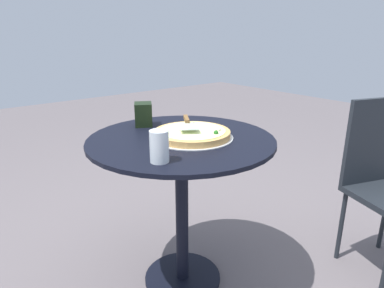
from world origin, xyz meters
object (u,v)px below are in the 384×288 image
pizza_on_tray (192,134)px  patio_chair_near (384,176)px  patio_table (182,174)px  drinking_cup (159,146)px  pizza_server (187,123)px  napkin_dispenser (143,114)px

pizza_on_tray → patio_chair_near: bearing=149.7°
pizza_on_tray → patio_table: bearing=-37.8°
drinking_cup → patio_chair_near: (-1.12, 0.34, -0.31)m
pizza_server → napkin_dispenser: 0.27m
pizza_on_tray → patio_chair_near: (-0.85, 0.50, -0.26)m
patio_table → patio_chair_near: 1.03m
napkin_dispenser → patio_chair_near: patio_chair_near is taller
pizza_on_tray → napkin_dispenser: 0.32m
drinking_cup → napkin_dispenser: drinking_cup is taller
patio_table → drinking_cup: bearing=37.9°
napkin_dispenser → patio_table: bearing=-145.1°
napkin_dispenser → pizza_server: bearing=-135.0°
patio_chair_near → patio_table: bearing=-30.7°
drinking_cup → patio_chair_near: 1.21m
patio_table → pizza_server: 0.24m
patio_table → drinking_cup: 0.38m
patio_table → drinking_cup: (0.24, 0.18, 0.23)m
patio_table → napkin_dispenser: (0.02, -0.28, 0.23)m
pizza_on_tray → drinking_cup: 0.32m
pizza_server → drinking_cup: (0.28, 0.20, 0.00)m
pizza_on_tray → pizza_server: (-0.01, -0.04, 0.04)m
drinking_cup → patio_table: bearing=-142.1°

